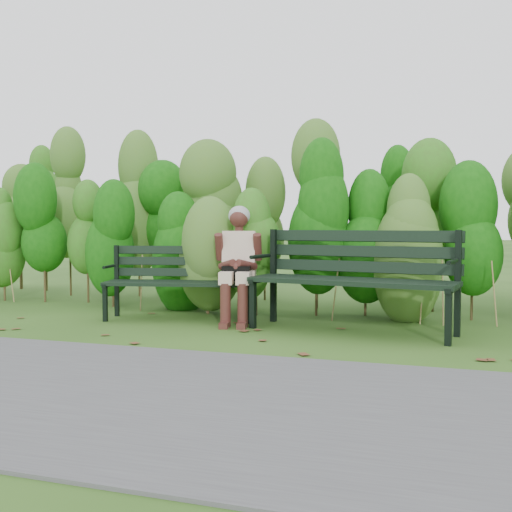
% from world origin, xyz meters
% --- Properties ---
extents(ground, '(80.00, 80.00, 0.00)m').
position_xyz_m(ground, '(0.00, 0.00, 0.00)').
color(ground, '#284C16').
extents(footpath, '(60.00, 2.50, 0.01)m').
position_xyz_m(footpath, '(0.00, -2.20, 0.01)').
color(footpath, '#474749').
rests_on(footpath, ground).
extents(hedge_band, '(11.04, 1.67, 2.42)m').
position_xyz_m(hedge_band, '(0.00, 1.86, 1.26)').
color(hedge_band, '#47381E').
rests_on(hedge_band, ground).
extents(leaf_litter, '(5.25, 2.13, 0.01)m').
position_xyz_m(leaf_litter, '(0.23, -0.14, 0.00)').
color(leaf_litter, brown).
rests_on(leaf_litter, ground).
extents(bench_left, '(1.74, 0.88, 0.83)m').
position_xyz_m(bench_left, '(-1.00, 0.70, 0.49)').
color(bench_left, black).
rests_on(bench_left, ground).
extents(bench_right, '(2.13, 1.00, 1.02)m').
position_xyz_m(bench_right, '(0.99, 0.52, 0.60)').
color(bench_right, black).
rests_on(bench_right, ground).
extents(seated_woman, '(0.55, 0.81, 1.28)m').
position_xyz_m(seated_woman, '(-0.31, 0.67, 0.72)').
color(seated_woman, beige).
rests_on(seated_woman, ground).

